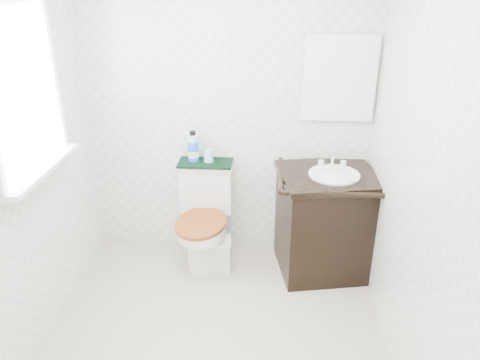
# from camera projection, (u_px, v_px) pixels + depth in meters

# --- Properties ---
(floor) EXTENTS (2.40, 2.40, 0.00)m
(floor) POSITION_uv_depth(u_px,v_px,m) (212.00, 345.00, 2.97)
(floor) COLOR #B2AB90
(floor) RESTS_ON ground
(wall_back) EXTENTS (2.40, 0.00, 2.40)m
(wall_back) POSITION_uv_depth(u_px,v_px,m) (228.00, 109.00, 3.56)
(wall_back) COLOR silver
(wall_back) RESTS_ON ground
(wall_front) EXTENTS (2.40, 0.00, 2.40)m
(wall_front) POSITION_uv_depth(u_px,v_px,m) (149.00, 335.00, 1.38)
(wall_front) COLOR silver
(wall_front) RESTS_ON ground
(wall_left) EXTENTS (0.00, 2.40, 2.40)m
(wall_left) POSITION_uv_depth(u_px,v_px,m) (6.00, 166.00, 2.54)
(wall_left) COLOR silver
(wall_left) RESTS_ON ground
(wall_right) EXTENTS (0.00, 2.40, 2.40)m
(wall_right) POSITION_uv_depth(u_px,v_px,m) (419.00, 179.00, 2.39)
(wall_right) COLOR silver
(wall_right) RESTS_ON ground
(window) EXTENTS (0.02, 0.70, 0.90)m
(window) POSITION_uv_depth(u_px,v_px,m) (21.00, 92.00, 2.62)
(window) COLOR white
(window) RESTS_ON wall_left
(mirror) EXTENTS (0.50, 0.02, 0.60)m
(mirror) POSITION_uv_depth(u_px,v_px,m) (340.00, 79.00, 3.37)
(mirror) COLOR silver
(mirror) RESTS_ON wall_back
(toilet) EXTENTS (0.43, 0.64, 0.79)m
(toilet) POSITION_uv_depth(u_px,v_px,m) (205.00, 221.00, 3.71)
(toilet) COLOR white
(toilet) RESTS_ON floor
(vanity) EXTENTS (0.81, 0.73, 0.92)m
(vanity) POSITION_uv_depth(u_px,v_px,m) (326.00, 220.00, 3.56)
(vanity) COLOR black
(vanity) RESTS_ON floor
(trash_bin) EXTENTS (0.22, 0.18, 0.29)m
(trash_bin) POSITION_uv_depth(u_px,v_px,m) (218.00, 254.00, 3.64)
(trash_bin) COLOR silver
(trash_bin) RESTS_ON floor
(towel) EXTENTS (0.42, 0.22, 0.02)m
(towel) POSITION_uv_depth(u_px,v_px,m) (205.00, 163.00, 3.64)
(towel) COLOR black
(towel) RESTS_ON toilet
(mouthwash_bottle) EXTENTS (0.08, 0.08, 0.24)m
(mouthwash_bottle) POSITION_uv_depth(u_px,v_px,m) (193.00, 147.00, 3.61)
(mouthwash_bottle) COLOR blue
(mouthwash_bottle) RESTS_ON towel
(cup) EXTENTS (0.08, 0.08, 0.10)m
(cup) POSITION_uv_depth(u_px,v_px,m) (209.00, 156.00, 3.62)
(cup) COLOR #96C7F5
(cup) RESTS_ON towel
(soap_bar) EXTENTS (0.07, 0.04, 0.02)m
(soap_bar) POSITION_uv_depth(u_px,v_px,m) (325.00, 165.00, 3.52)
(soap_bar) COLOR #186C76
(soap_bar) RESTS_ON vanity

